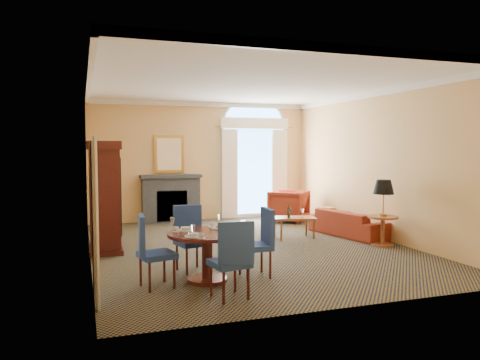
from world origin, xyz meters
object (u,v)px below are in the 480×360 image
object	(u,v)px
dining_table	(207,245)
armchair	(289,206)
coffee_table	(294,219)
side_table	(383,204)
sofa	(350,223)
armoire	(104,198)

from	to	relation	value
dining_table	armchair	distance (m)	5.88
armchair	coffee_table	distance (m)	2.31
armchair	side_table	bearing A→B (deg)	52.61
dining_table	sofa	world-z (taller)	dining_table
armoire	sofa	size ratio (longest dim) A/B	1.07
armoire	armchair	size ratio (longest dim) A/B	2.25
sofa	side_table	size ratio (longest dim) A/B	1.50
coffee_table	side_table	distance (m)	1.91
armchair	coffee_table	world-z (taller)	armchair
sofa	armchair	bearing A→B (deg)	-1.26
armoire	sofa	world-z (taller)	armoire
armchair	side_table	distance (m)	3.48
armoire	armchair	distance (m)	5.29
dining_table	side_table	distance (m)	4.22
armoire	armchair	xyz separation A→B (m)	(4.81, 2.12, -0.59)
sofa	coffee_table	bearing A→B (deg)	72.19
dining_table	armoire	bearing A→B (deg)	116.89
armoire	side_table	xyz separation A→B (m)	(5.32, -1.30, -0.16)
dining_table	coffee_table	bearing A→B (deg)	44.54
dining_table	armchair	xyz separation A→B (m)	(3.49, 4.74, -0.13)
sofa	armchair	distance (m)	2.32
coffee_table	side_table	world-z (taller)	side_table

